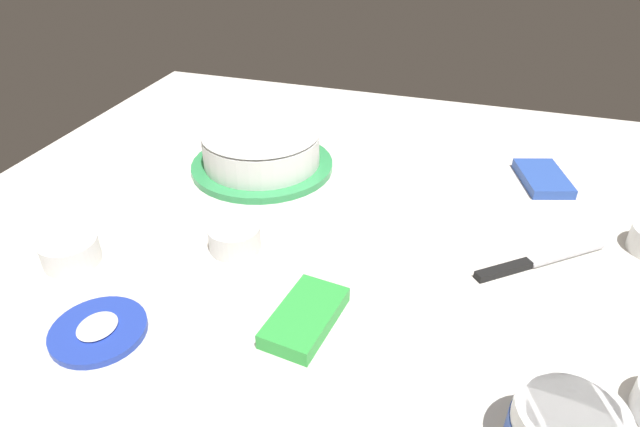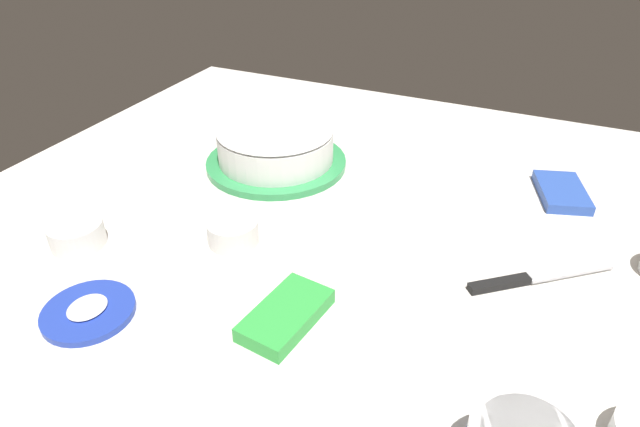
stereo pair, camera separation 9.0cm
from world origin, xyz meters
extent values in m
plane|color=silver|center=(0.00, 0.00, 0.00)|extent=(1.54, 1.54, 0.00)
cylinder|color=#339351|center=(-0.28, -0.28, 0.01)|extent=(0.29, 0.29, 0.01)
cylinder|color=#DBB77A|center=(-0.28, -0.28, 0.04)|extent=(0.21, 0.21, 0.05)
cylinder|color=white|center=(-0.28, -0.28, 0.04)|extent=(0.23, 0.23, 0.06)
ellipsoid|color=white|center=(-0.28, -0.28, 0.08)|extent=(0.23, 0.23, 0.02)
cylinder|color=white|center=(0.23, 0.26, 0.07)|extent=(0.09, 0.09, 0.01)
cylinder|color=#233DAD|center=(0.22, -0.30, 0.01)|extent=(0.13, 0.13, 0.01)
ellipsoid|color=white|center=(0.22, -0.30, 0.01)|extent=(0.06, 0.05, 0.01)
cube|color=silver|center=(-0.15, 0.29, 0.01)|extent=(0.11, 0.12, 0.00)
cube|color=black|center=(-0.07, 0.20, 0.01)|extent=(0.07, 0.09, 0.01)
cylinder|color=white|center=(0.10, -0.44, 0.02)|extent=(0.09, 0.09, 0.04)
cylinder|color=blue|center=(0.10, -0.44, 0.02)|extent=(0.07, 0.07, 0.01)
ellipsoid|color=blue|center=(0.10, -0.44, 0.03)|extent=(0.06, 0.06, 0.02)
cylinder|color=white|center=(-0.01, -0.21, 0.02)|extent=(0.08, 0.08, 0.04)
cylinder|color=yellow|center=(-0.01, -0.21, 0.02)|extent=(0.07, 0.07, 0.01)
ellipsoid|color=yellow|center=(-0.01, -0.21, 0.03)|extent=(0.06, 0.06, 0.02)
cube|color=green|center=(0.12, -0.05, 0.01)|extent=(0.14, 0.09, 0.02)
cube|color=#2D51B2|center=(-0.39, 0.27, 0.01)|extent=(0.15, 0.12, 0.02)
camera|label=1|loc=(0.62, 0.13, 0.52)|focal=30.45mm
camera|label=2|loc=(0.59, 0.22, 0.52)|focal=30.45mm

